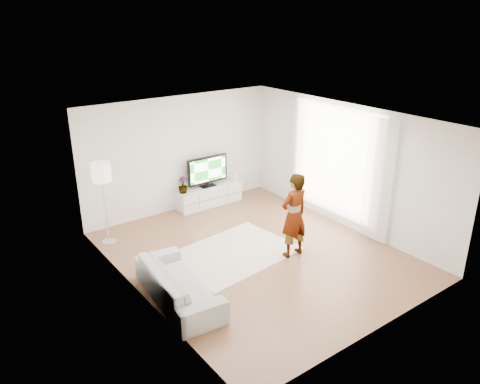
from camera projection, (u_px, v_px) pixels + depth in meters
floor at (256, 254)px, 9.51m from camera, size 6.00×6.00×0.00m
ceiling at (258, 118)px, 8.49m from camera, size 6.00×6.00×0.00m
wall_left at (137, 223)px, 7.61m from camera, size 0.02×6.00×2.80m
wall_right at (345, 166)px, 10.38m from camera, size 0.02×6.00×2.80m
wall_back at (180, 154)px, 11.25m from camera, size 5.00×0.02×2.80m
wall_front at (386, 250)px, 6.75m from camera, size 5.00×0.02×2.80m
window at (334, 161)px, 10.58m from camera, size 0.01×2.60×2.50m
curtain_near at (379, 182)px, 9.60m from camera, size 0.04×0.70×2.60m
curtain_far at (293, 153)px, 11.54m from camera, size 0.04×0.70×2.60m
media_console at (209, 196)px, 11.85m from camera, size 1.73×0.49×0.49m
television at (208, 170)px, 11.63m from camera, size 1.12×0.22×0.78m
game_console at (233, 176)px, 12.14m from camera, size 0.09×0.18×0.23m
potted_plant at (183, 185)px, 11.28m from camera, size 0.30×0.30×0.41m
rug at (233, 253)px, 9.55m from camera, size 2.63×2.03×0.01m
player at (294, 215)px, 9.17m from camera, size 0.64×0.42×1.73m
sofa at (178, 283)px, 7.93m from camera, size 1.06×2.21×0.62m
floor_lamp at (102, 176)px, 9.46m from camera, size 0.39×0.39×1.78m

